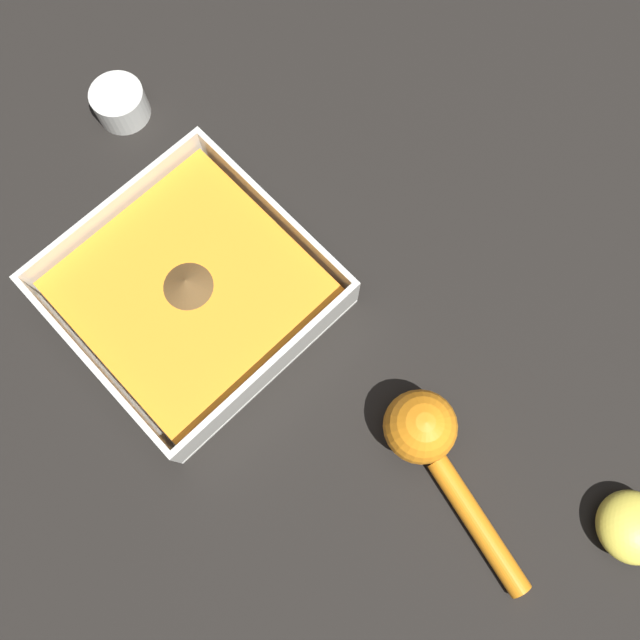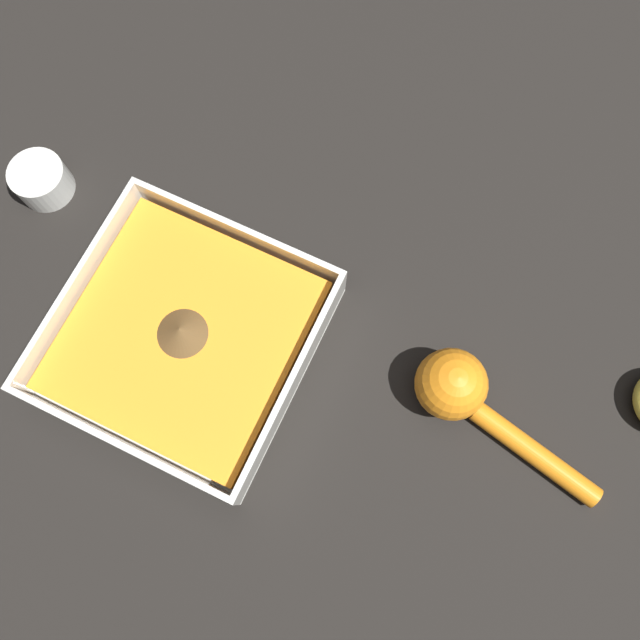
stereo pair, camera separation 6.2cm
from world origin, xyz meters
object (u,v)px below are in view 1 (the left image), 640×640
(square_dish, at_px, (192,292))
(lemon_squeezer, at_px, (429,442))
(lemon_half, at_px, (632,527))
(spice_bowl, at_px, (121,104))

(square_dish, distance_m, lemon_squeezer, 0.28)
(square_dish, distance_m, lemon_half, 0.48)
(square_dish, relative_size, lemon_squeezer, 1.17)
(square_dish, relative_size, spice_bowl, 3.99)
(spice_bowl, bearing_deg, square_dish, 158.80)
(spice_bowl, bearing_deg, lemon_half, -175.34)
(spice_bowl, distance_m, lemon_squeezer, 0.50)
(lemon_squeezer, bearing_deg, lemon_half, -143.80)
(lemon_squeezer, bearing_deg, spice_bowl, 9.47)
(square_dish, distance_m, spice_bowl, 0.25)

